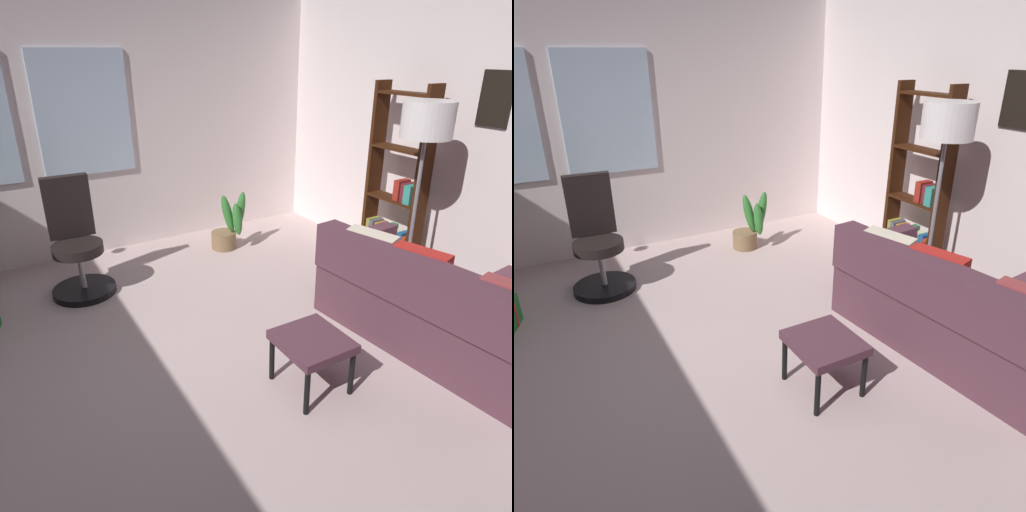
% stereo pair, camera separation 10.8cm
% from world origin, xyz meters
% --- Properties ---
extents(ground_plane, '(5.50, 5.24, 0.10)m').
position_xyz_m(ground_plane, '(0.00, 0.00, -0.05)').
color(ground_plane, '#BEA5A1').
extents(wall_back_with_windows, '(5.50, 0.12, 2.70)m').
position_xyz_m(wall_back_with_windows, '(-0.02, 2.67, 1.36)').
color(wall_back_with_windows, silver).
rests_on(wall_back_with_windows, ground_plane).
extents(wall_right_with_frames, '(0.12, 5.24, 2.70)m').
position_xyz_m(wall_right_with_frames, '(2.80, -0.00, 1.35)').
color(wall_right_with_frames, silver).
rests_on(wall_right_with_frames, ground_plane).
extents(couch, '(1.62, 1.87, 0.81)m').
position_xyz_m(couch, '(1.99, -0.56, 0.29)').
color(couch, '#502E39').
rests_on(couch, ground_plane).
extents(footstool, '(0.42, 0.45, 0.38)m').
position_xyz_m(footstool, '(0.74, -0.40, 0.33)').
color(footstool, '#502E39').
rests_on(footstool, ground_plane).
extents(office_chair, '(0.56, 0.56, 1.07)m').
position_xyz_m(office_chair, '(-0.26, 1.77, 0.41)').
color(office_chair, black).
rests_on(office_chair, ground_plane).
extents(bookshelf, '(0.18, 0.64, 1.81)m').
position_xyz_m(bookshelf, '(2.53, 0.66, 0.79)').
color(bookshelf, '#341709').
rests_on(bookshelf, ground_plane).
extents(floor_lamp, '(0.40, 0.40, 1.71)m').
position_xyz_m(floor_lamp, '(2.18, 0.12, 1.48)').
color(floor_lamp, slate).
rests_on(floor_lamp, ground_plane).
extents(potted_plant, '(0.43, 0.38, 0.65)m').
position_xyz_m(potted_plant, '(1.38, 1.96, 0.23)').
color(potted_plant, olive).
rests_on(potted_plant, ground_plane).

